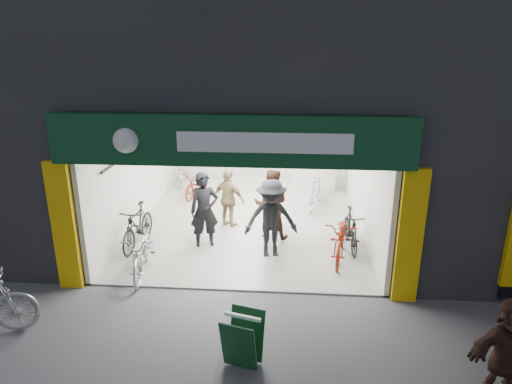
# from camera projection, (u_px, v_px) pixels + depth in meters

# --- Properties ---
(ground) EXTENTS (60.00, 60.00, 0.00)m
(ground) POSITION_uv_depth(u_px,v_px,m) (234.00, 291.00, 8.97)
(ground) COLOR #56565B
(ground) RESTS_ON ground
(building) EXTENTS (17.00, 10.27, 8.00)m
(building) POSITION_uv_depth(u_px,v_px,m) (288.00, 54.00, 12.23)
(building) COLOR #232326
(building) RESTS_ON ground
(bike_left_front) EXTENTS (0.90, 1.91, 0.97)m
(bike_left_front) POSITION_uv_depth(u_px,v_px,m) (143.00, 252.00, 9.53)
(bike_left_front) COLOR #B3B3B8
(bike_left_front) RESTS_ON ground
(bike_left_midfront) EXTENTS (0.63, 1.77, 1.05)m
(bike_left_midfront) POSITION_uv_depth(u_px,v_px,m) (138.00, 226.00, 10.73)
(bike_left_midfront) COLOR black
(bike_left_midfront) RESTS_ON ground
(bike_left_midback) EXTENTS (0.88, 1.68, 0.84)m
(bike_left_midback) POSITION_uv_depth(u_px,v_px,m) (197.00, 184.00, 14.21)
(bike_left_midback) COLOR maroon
(bike_left_midback) RESTS_ON ground
(bike_left_back) EXTENTS (0.62, 1.84, 1.09)m
(bike_left_back) POSITION_uv_depth(u_px,v_px,m) (184.00, 169.00, 15.36)
(bike_left_back) COLOR #A3A3A7
(bike_left_back) RESTS_ON ground
(bike_right_front) EXTENTS (0.54, 1.63, 0.97)m
(bike_right_front) POSITION_uv_depth(u_px,v_px,m) (351.00, 230.00, 10.64)
(bike_right_front) COLOR black
(bike_right_front) RESTS_ON ground
(bike_right_mid) EXTENTS (0.97, 1.97, 0.99)m
(bike_right_mid) POSITION_uv_depth(u_px,v_px,m) (341.00, 238.00, 10.19)
(bike_right_mid) COLOR maroon
(bike_right_mid) RESTS_ON ground
(bike_right_back) EXTENTS (0.91, 1.97, 1.14)m
(bike_right_back) POSITION_uv_depth(u_px,v_px,m) (315.00, 188.00, 13.30)
(bike_right_back) COLOR silver
(bike_right_back) RESTS_ON ground
(customer_a) EXTENTS (0.77, 0.61, 1.83)m
(customer_a) POSITION_uv_depth(u_px,v_px,m) (204.00, 211.00, 10.61)
(customer_a) COLOR black
(customer_a) RESTS_ON ground
(customer_b) EXTENTS (0.88, 0.69, 1.77)m
(customer_b) POSITION_uv_depth(u_px,v_px,m) (271.00, 205.00, 11.10)
(customer_b) COLOR #3A221A
(customer_b) RESTS_ON ground
(customer_c) EXTENTS (1.28, 0.86, 1.83)m
(customer_c) POSITION_uv_depth(u_px,v_px,m) (271.00, 219.00, 10.12)
(customer_c) COLOR black
(customer_c) RESTS_ON ground
(customer_d) EXTENTS (0.99, 0.75, 1.57)m
(customer_d) POSITION_uv_depth(u_px,v_px,m) (229.00, 199.00, 11.77)
(customer_d) COLOR #9A8459
(customer_d) RESTS_ON ground
(pedestrian_far) EXTENTS (1.46, 0.79, 1.50)m
(pedestrian_far) POSITION_uv_depth(u_px,v_px,m) (509.00, 349.00, 6.15)
(pedestrian_far) COLOR #362018
(pedestrian_far) RESTS_ON ground
(sandwich_board) EXTENTS (0.67, 0.68, 0.84)m
(sandwich_board) POSITION_uv_depth(u_px,v_px,m) (243.00, 339.00, 6.82)
(sandwich_board) COLOR #0F3C1B
(sandwich_board) RESTS_ON ground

